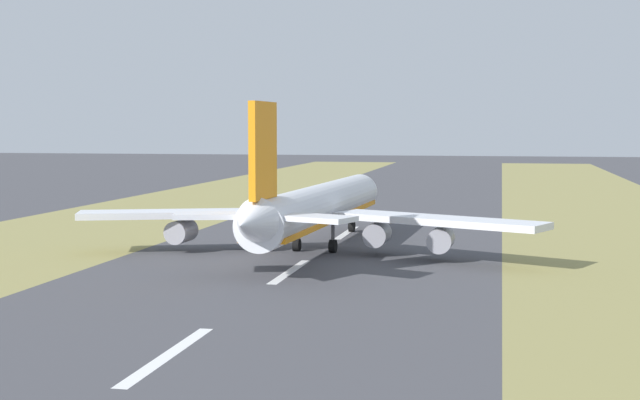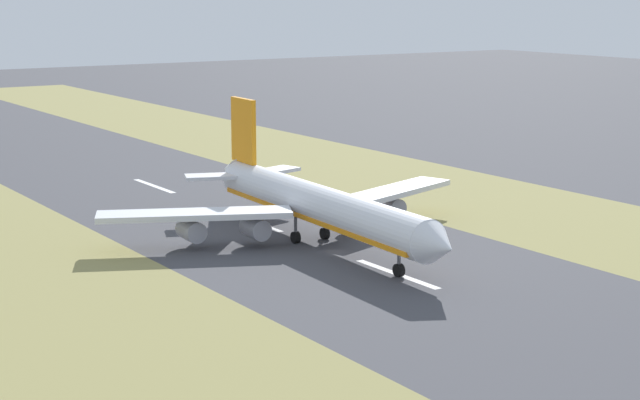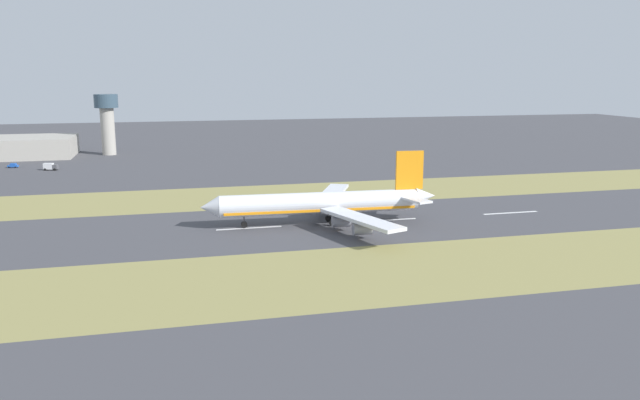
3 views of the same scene
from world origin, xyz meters
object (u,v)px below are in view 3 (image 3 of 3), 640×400
airplane_main_jet (327,203)px  service_truck (50,167)px  control_tower (107,118)px  apron_car (13,166)px

airplane_main_jet → service_truck: airplane_main_jet is taller
airplane_main_jet → control_tower: control_tower is taller
control_tower → apron_car: 56.76m
airplane_main_jet → control_tower: (174.53, 72.31, 13.19)m
apron_car → airplane_main_jet: bearing=-141.0°
airplane_main_jet → service_truck: (124.75, 92.91, -4.36)m
airplane_main_jet → service_truck: 155.61m
airplane_main_jet → service_truck: bearing=36.7°
service_truck → apron_car: bearing=55.7°
control_tower → apron_car: size_ratio=6.65×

